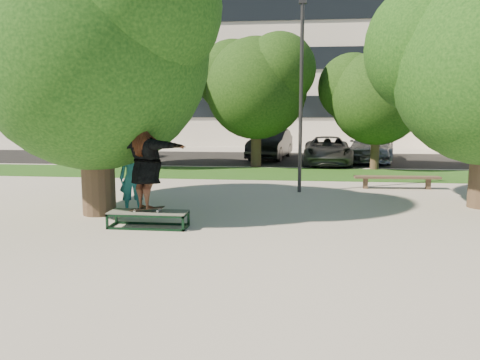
# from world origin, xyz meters

# --- Properties ---
(ground) EXTENTS (120.00, 120.00, 0.00)m
(ground) POSITION_xyz_m (0.00, 0.00, 0.00)
(ground) COLOR gray
(ground) RESTS_ON ground
(grass_strip) EXTENTS (30.00, 4.00, 0.02)m
(grass_strip) POSITION_xyz_m (1.00, 9.50, 0.01)
(grass_strip) COLOR #1C4B15
(grass_strip) RESTS_ON ground
(asphalt_strip) EXTENTS (40.00, 8.00, 0.01)m
(asphalt_strip) POSITION_xyz_m (0.00, 16.00, 0.01)
(asphalt_strip) COLOR black
(asphalt_strip) RESTS_ON ground
(tree_left) EXTENTS (6.96, 5.95, 7.12)m
(tree_left) POSITION_xyz_m (-4.29, 1.09, 4.42)
(tree_left) COLOR #38281E
(tree_left) RESTS_ON ground
(bg_tree_left) EXTENTS (5.28, 4.51, 5.77)m
(bg_tree_left) POSITION_xyz_m (-6.57, 11.07, 3.73)
(bg_tree_left) COLOR #38281E
(bg_tree_left) RESTS_ON ground
(bg_tree_mid) EXTENTS (5.76, 4.92, 6.24)m
(bg_tree_mid) POSITION_xyz_m (-1.08, 12.08, 4.02)
(bg_tree_mid) COLOR #38281E
(bg_tree_mid) RESTS_ON ground
(bg_tree_right) EXTENTS (5.04, 4.31, 5.43)m
(bg_tree_right) POSITION_xyz_m (4.43, 11.57, 3.49)
(bg_tree_right) COLOR #38281E
(bg_tree_right) RESTS_ON ground
(lamppost) EXTENTS (0.25, 0.15, 6.11)m
(lamppost) POSITION_xyz_m (1.00, 5.00, 3.15)
(lamppost) COLOR #2D2D30
(lamppost) RESTS_ON ground
(office_building) EXTENTS (30.00, 14.12, 16.00)m
(office_building) POSITION_xyz_m (-2.00, 31.98, 8.00)
(office_building) COLOR beige
(office_building) RESTS_ON ground
(grind_box) EXTENTS (1.80, 0.60, 0.38)m
(grind_box) POSITION_xyz_m (-2.50, -0.25, 0.19)
(grind_box) COLOR black
(grind_box) RESTS_ON ground
(skater_rig) EXTENTS (2.35, 1.41, 1.93)m
(skater_rig) POSITION_xyz_m (-2.53, -0.25, 1.38)
(skater_rig) COLOR white
(skater_rig) RESTS_ON grind_box
(bystander) EXTENTS (0.78, 0.61, 1.87)m
(bystander) POSITION_xyz_m (-3.37, 1.23, 0.93)
(bystander) COLOR #1B6467
(bystander) RESTS_ON ground
(bench) EXTENTS (2.90, 0.52, 0.44)m
(bench) POSITION_xyz_m (4.34, 5.99, 0.37)
(bench) COLOR brown
(bench) RESTS_ON ground
(car_silver_a) EXTENTS (2.09, 4.01, 1.30)m
(car_silver_a) POSITION_xyz_m (-8.24, 14.89, 0.65)
(car_silver_a) COLOR silver
(car_silver_a) RESTS_ON asphalt_strip
(car_dark) EXTENTS (2.49, 5.23, 1.65)m
(car_dark) POSITION_xyz_m (-0.50, 15.85, 0.83)
(car_dark) COLOR black
(car_dark) RESTS_ON asphalt_strip
(car_grey) EXTENTS (2.52, 5.10, 1.39)m
(car_grey) POSITION_xyz_m (2.50, 13.50, 0.70)
(car_grey) COLOR #535458
(car_grey) RESTS_ON asphalt_strip
(car_silver_b) EXTENTS (3.27, 5.81, 1.59)m
(car_silver_b) POSITION_xyz_m (4.98, 15.33, 0.79)
(car_silver_b) COLOR #9E9EA2
(car_silver_b) RESTS_ON asphalt_strip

